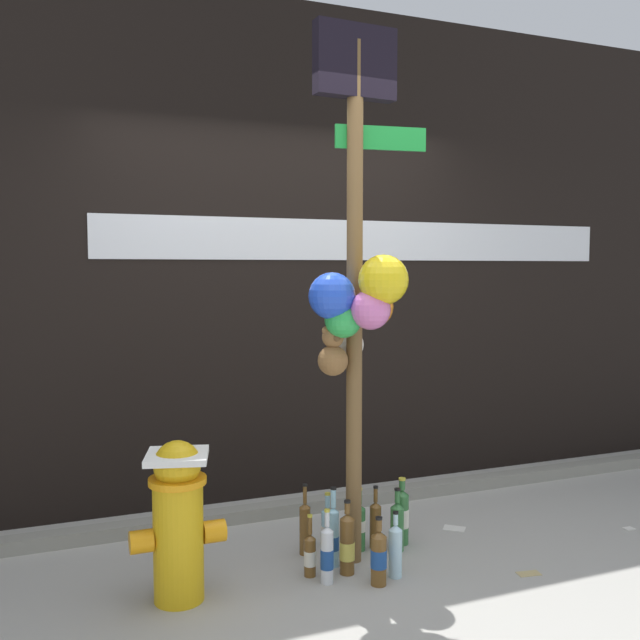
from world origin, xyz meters
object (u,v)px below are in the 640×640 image
object	(u,v)px
bottle_0	(328,525)
bottle_2	(375,523)
memorial_post	(357,275)
bottle_8	(379,557)
bottle_7	(310,554)
bottle_3	(305,527)
bottle_5	(333,536)
bottle_6	(395,550)
bottle_10	(397,525)
bottle_9	(347,544)
fire_hydrant	(178,517)
bottle_11	(359,525)
bottle_1	(402,516)
bottle_4	(327,554)

from	to	relation	value
bottle_0	bottle_2	distance (m)	0.27
memorial_post	bottle_8	world-z (taller)	memorial_post
memorial_post	bottle_7	distance (m)	1.43
bottle_3	bottle_8	xyz separation A→B (m)	(0.21, -0.48, -0.01)
bottle_5	bottle_6	xyz separation A→B (m)	(0.24, -0.23, -0.02)
bottle_5	bottle_6	world-z (taller)	bottle_5
bottle_0	bottle_3	world-z (taller)	bottle_3
bottle_10	bottle_9	bearing A→B (deg)	-156.57
memorial_post	bottle_6	xyz separation A→B (m)	(0.12, -0.21, -1.37)
fire_hydrant	bottle_0	size ratio (longest dim) A/B	2.56
bottle_2	bottle_9	xyz separation A→B (m)	(-0.28, -0.24, 0.02)
bottle_10	bottle_11	distance (m)	0.21
bottle_10	bottle_1	bearing A→B (deg)	47.22
bottle_1	bottle_9	size ratio (longest dim) A/B	0.99
bottle_5	bottle_2	bearing A→B (deg)	23.40
bottle_4	bottle_0	bearing A→B (deg)	67.29
fire_hydrant	bottle_2	bearing A→B (deg)	10.35
memorial_post	bottle_2	xyz separation A→B (m)	(0.19, 0.15, -1.37)
bottle_3	bottle_4	world-z (taller)	bottle_3
fire_hydrant	bottle_8	bearing A→B (deg)	-12.46
bottle_0	bottle_9	xyz separation A→B (m)	(-0.05, -0.38, 0.04)
fire_hydrant	bottle_2	size ratio (longest dim) A/B	2.17
fire_hydrant	bottle_5	size ratio (longest dim) A/B	1.80
bottle_5	bottle_6	size ratio (longest dim) A/B	1.25
bottle_6	bottle_10	bearing A→B (deg)	60.39
bottle_5	bottle_7	xyz separation A→B (m)	(-0.15, -0.06, -0.05)
bottle_0	bottle_8	distance (m)	0.56
bottle_4	bottle_9	size ratio (longest dim) A/B	0.98
bottle_4	bottle_9	world-z (taller)	bottle_9
bottle_9	bottle_11	world-z (taller)	bottle_9
bottle_0	bottle_1	size ratio (longest dim) A/B	0.78
bottle_5	bottle_11	bearing A→B (deg)	32.75
fire_hydrant	bottle_10	bearing A→B (deg)	5.90
bottle_0	bottle_6	size ratio (longest dim) A/B	0.88
memorial_post	bottle_5	bearing A→B (deg)	172.55
bottle_4	bottle_7	bearing A→B (deg)	115.63
memorial_post	bottle_0	size ratio (longest dim) A/B	9.38
bottle_4	bottle_11	distance (m)	0.44
bottle_6	bottle_11	bearing A→B (deg)	94.31
bottle_2	bottle_3	bearing A→B (deg)	170.63
bottle_0	bottle_11	world-z (taller)	bottle_11
bottle_0	bottle_6	distance (m)	0.53
bottle_1	bottle_11	world-z (taller)	bottle_1
bottle_9	bottle_11	size ratio (longest dim) A/B	1.09
bottle_3	bottle_8	distance (m)	0.52
bottle_7	bottle_10	world-z (taller)	bottle_10
bottle_7	bottle_6	bearing A→B (deg)	-22.91
bottle_5	bottle_9	xyz separation A→B (m)	(0.03, -0.11, -0.01)
bottle_11	bottle_4	bearing A→B (deg)	-136.23
memorial_post	bottle_6	bearing A→B (deg)	-61.00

